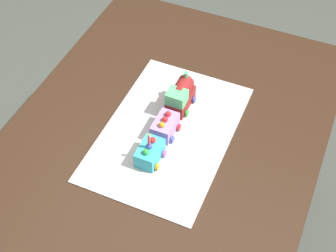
% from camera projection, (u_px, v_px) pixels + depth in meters
% --- Properties ---
extents(ground_plane, '(8.00, 8.00, 0.00)m').
position_uv_depth(ground_plane, '(163.00, 247.00, 2.16)').
color(ground_plane, '#474C44').
extents(dining_table, '(1.40, 1.00, 0.74)m').
position_uv_depth(dining_table, '(161.00, 160.00, 1.68)').
color(dining_table, '#382316').
rests_on(dining_table, ground).
extents(cake_board, '(0.60, 0.40, 0.00)m').
position_uv_depth(cake_board, '(168.00, 132.00, 1.62)').
color(cake_board, silver).
rests_on(cake_board, dining_table).
extents(cake_locomotive, '(0.14, 0.08, 0.12)m').
position_uv_depth(cake_locomotive, '(181.00, 96.00, 1.65)').
color(cake_locomotive, maroon).
rests_on(cake_locomotive, cake_board).
extents(cake_car_gondola_lavender, '(0.10, 0.08, 0.07)m').
position_uv_depth(cake_car_gondola_lavender, '(166.00, 126.00, 1.59)').
color(cake_car_gondola_lavender, '#AD84E0').
rests_on(cake_car_gondola_lavender, cake_board).
extents(cake_car_caboose_turquoise, '(0.10, 0.08, 0.07)m').
position_uv_depth(cake_car_caboose_turquoise, '(150.00, 153.00, 1.52)').
color(cake_car_caboose_turquoise, '#38B7C6').
rests_on(cake_car_caboose_turquoise, cake_board).
extents(birthday_candle, '(0.01, 0.01, 0.05)m').
position_uv_depth(birthday_candle, '(150.00, 139.00, 1.47)').
color(birthday_candle, '#F24C59').
rests_on(birthday_candle, cake_car_caboose_turquoise).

